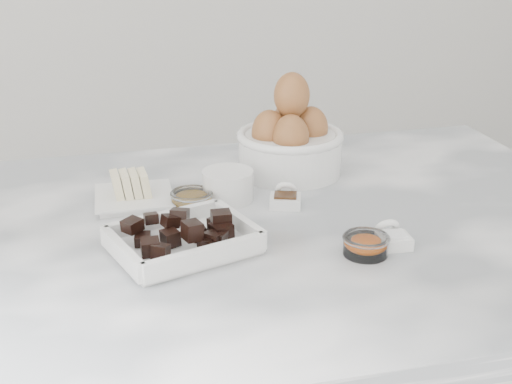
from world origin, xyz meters
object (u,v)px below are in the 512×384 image
salt_spoon (391,237)px  butter_plate (132,192)px  chocolate_dish (183,237)px  vanilla_spoon (286,198)px  sugar_ramekin (228,184)px  zest_bowl (366,244)px  egg_bowl (290,141)px  honey_bowl (192,200)px

salt_spoon → butter_plate: bearing=144.1°
chocolate_dish → vanilla_spoon: size_ratio=3.24×
chocolate_dish → butter_plate: size_ratio=1.75×
chocolate_dish → salt_spoon: chocolate_dish is taller
butter_plate → sugar_ramekin: butter_plate is taller
sugar_ramekin → vanilla_spoon: bearing=-28.5°
zest_bowl → vanilla_spoon: bearing=106.6°
butter_plate → egg_bowl: (0.29, 0.07, 0.04)m
sugar_ramekin → chocolate_dish: bearing=-120.6°
chocolate_dish → butter_plate: 0.20m
honey_bowl → zest_bowl: (0.21, -0.22, 0.00)m
butter_plate → vanilla_spoon: size_ratio=1.85×
chocolate_dish → honey_bowl: 0.15m
chocolate_dish → salt_spoon: 0.30m
butter_plate → salt_spoon: (0.35, -0.25, -0.01)m
vanilla_spoon → salt_spoon: bearing=-59.6°
chocolate_dish → butter_plate: butter_plate is taller
honey_bowl → vanilla_spoon: (0.15, -0.02, -0.00)m
sugar_ramekin → egg_bowl: (0.14, 0.10, 0.03)m
vanilla_spoon → salt_spoon: (0.11, -0.18, -0.00)m
sugar_ramekin → butter_plate: bearing=170.9°
zest_bowl → vanilla_spoon: (-0.06, 0.20, -0.00)m
egg_bowl → vanilla_spoon: size_ratio=2.74×
vanilla_spoon → honey_bowl: bearing=171.4°
butter_plate → salt_spoon: size_ratio=2.10×
zest_bowl → chocolate_dish: bearing=163.4°
chocolate_dish → egg_bowl: size_ratio=1.18×
chocolate_dish → sugar_ramekin: chocolate_dish is taller
butter_plate → honey_bowl: bearing=-28.3°
chocolate_dish → sugar_ramekin: bearing=59.4°
sugar_ramekin → salt_spoon: (0.19, -0.23, -0.02)m
salt_spoon → vanilla_spoon: bearing=120.4°
egg_bowl → vanilla_spoon: egg_bowl is taller
chocolate_dish → zest_bowl: (0.25, -0.07, -0.01)m
butter_plate → egg_bowl: size_ratio=0.68×
egg_bowl → salt_spoon: 0.33m
honey_bowl → salt_spoon: 0.33m
chocolate_dish → zest_bowl: bearing=-16.6°
chocolate_dish → salt_spoon: bearing=-10.8°
vanilla_spoon → butter_plate: bearing=163.5°
butter_plate → zest_bowl: 0.40m
honey_bowl → sugar_ramekin: bearing=20.2°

